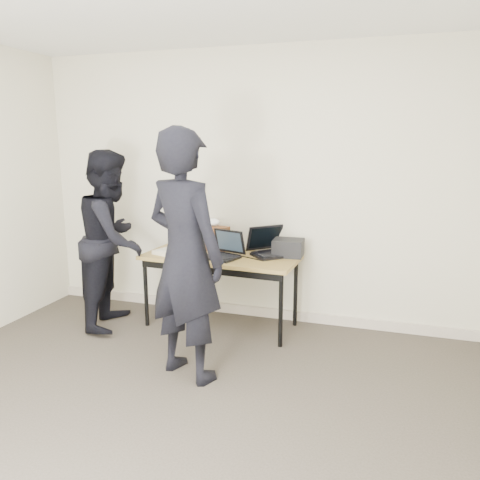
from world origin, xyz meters
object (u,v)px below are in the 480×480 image
at_px(desk, 220,262).
at_px(laptop_center, 224,251).
at_px(laptop_beige, 175,248).
at_px(leather_satchel, 211,237).
at_px(person_typist, 185,257).
at_px(person_observer, 113,239).
at_px(laptop_right, 270,248).
at_px(equipment_box, 288,248).

height_order(desk, laptop_center, laptop_center).
bearing_deg(laptop_beige, laptop_center, 16.46).
bearing_deg(laptop_center, laptop_beige, -163.63).
xyz_separation_m(leather_satchel, person_typist, (0.27, -1.23, 0.11)).
bearing_deg(person_observer, person_typist, -136.67).
xyz_separation_m(desk, laptop_right, (0.45, 0.19, 0.12)).
bearing_deg(equipment_box, laptop_center, -158.27).
height_order(laptop_center, person_typist, person_typist).
distance_m(laptop_center, person_observer, 1.10).
distance_m(laptop_beige, laptop_center, 0.51).
bearing_deg(laptop_beige, leather_satchel, 60.31).
xyz_separation_m(desk, leather_satchel, (-0.18, 0.23, 0.19)).
xyz_separation_m(laptop_center, person_observer, (-1.08, -0.20, 0.09)).
bearing_deg(equipment_box, laptop_right, -179.96).
bearing_deg(desk, laptop_center, -33.67).
relative_size(laptop_center, person_typist, 0.21).
bearing_deg(desk, laptop_right, 26.35).
xyz_separation_m(desk, laptop_center, (0.05, -0.04, 0.12)).
distance_m(laptop_beige, person_typist, 1.13).
bearing_deg(desk, person_observer, -163.52).
distance_m(desk, leather_satchel, 0.34).
height_order(desk, equipment_box, equipment_box).
height_order(laptop_beige, laptop_center, laptop_beige).
xyz_separation_m(equipment_box, person_observer, (-1.66, -0.43, 0.06)).
bearing_deg(laptop_center, desk, 160.52).
bearing_deg(leather_satchel, person_observer, -142.18).
distance_m(person_typist, person_observer, 1.35).
relative_size(person_typist, person_observer, 1.11).
xyz_separation_m(leather_satchel, person_observer, (-0.85, -0.47, 0.02)).
relative_size(leather_satchel, person_typist, 0.20).
xyz_separation_m(laptop_beige, equipment_box, (1.09, 0.22, 0.03)).
height_order(laptop_beige, equipment_box, laptop_beige).
distance_m(laptop_right, person_typist, 1.26).
distance_m(laptop_center, equipment_box, 0.62).
xyz_separation_m(person_typist, person_observer, (-1.11, 0.76, -0.09)).
relative_size(leather_satchel, person_observer, 0.22).
bearing_deg(laptop_right, laptop_center, 166.53).
height_order(desk, leather_satchel, leather_satchel).
distance_m(equipment_box, person_typist, 1.32).
height_order(desk, person_observer, person_observer).
distance_m(laptop_beige, laptop_right, 0.93).
height_order(laptop_center, leather_satchel, laptop_center).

